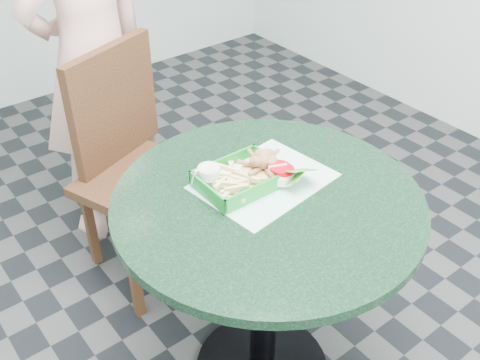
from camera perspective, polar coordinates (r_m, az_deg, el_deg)
cafe_table at (r=1.67m, az=2.67°, el=-6.94°), size 0.87×0.87×0.75m
dining_chair at (r=2.20m, az=-10.87°, el=2.66°), size 0.43×0.43×0.93m
diner_person at (r=2.32m, az=-14.91°, el=13.09°), size 0.71×0.55×1.73m
placemat at (r=1.62m, az=2.44°, el=-0.69°), size 0.40×0.32×0.00m
food_basket at (r=1.60m, az=0.03°, el=-0.66°), size 0.23×0.17×0.05m
crab_sandwich at (r=1.61m, az=2.42°, el=1.22°), size 0.12×0.12×0.07m
fries_pile at (r=1.57m, az=-0.89°, el=-0.30°), size 0.16×0.17×0.05m
sauce_ramekin at (r=1.57m, az=-3.16°, el=0.25°), size 0.06×0.06×0.04m
garnish_cup at (r=1.59m, az=4.64°, el=0.17°), size 0.11×0.11×0.04m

